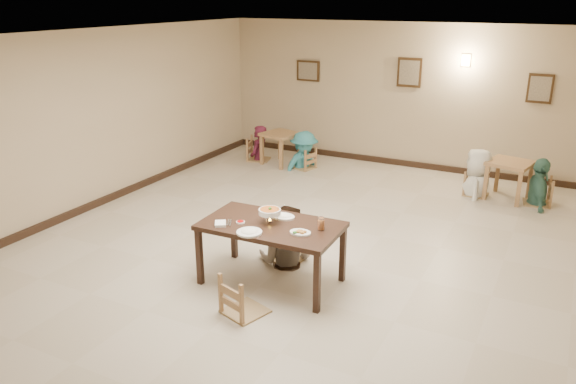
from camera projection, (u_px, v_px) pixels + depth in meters
The scene contains 31 objects.
floor at pixel (298, 253), 8.06m from camera, with size 10.00×10.00×0.00m, color beige.
ceiling at pixel (299, 37), 7.06m from camera, with size 10.00×10.00×0.00m, color silver.
wall_back at pixel (404, 96), 11.76m from camera, with size 10.00×10.00×0.00m, color tan.
wall_left at pixel (82, 123), 9.28m from camera, with size 10.00×10.00×0.00m, color tan.
baseboard_back at pixel (399, 162), 12.21m from camera, with size 8.00×0.06×0.12m, color black.
baseboard_left at pixel (93, 205), 9.75m from camera, with size 0.06×10.00×0.12m, color black.
picture_a at pixel (308, 71), 12.53m from camera, with size 0.55×0.04×0.45m.
picture_b at pixel (409, 72), 11.51m from camera, with size 0.50×0.04×0.60m.
picture_c at pixel (540, 89), 10.48m from camera, with size 0.45×0.04×0.55m.
wall_sconce at pixel (466, 60), 10.94m from camera, with size 0.16×0.05×0.22m, color #FFD88C.
main_table at pixel (271, 230), 7.02m from camera, with size 1.76×1.03×0.81m.
chair_far at pixel (288, 227), 7.74m from camera, with size 0.45×0.45×0.96m.
chair_near at pixel (244, 276), 6.41m from camera, with size 0.45×0.45×0.96m.
main_diner at pixel (286, 206), 7.54m from camera, with size 0.81×0.63×1.66m, color gray.
curry_warmer at pixel (270, 212), 6.97m from camera, with size 0.31×0.28×0.25m.
rice_plate_far at pixel (283, 216), 7.18m from camera, with size 0.32×0.32×0.07m.
rice_plate_near at pixel (249, 232), 6.71m from camera, with size 0.31×0.31×0.07m.
fried_plate at pixel (300, 232), 6.70m from camera, with size 0.26×0.26×0.06m.
chili_dish at pixel (240, 222), 7.01m from camera, with size 0.11×0.11×0.02m.
napkin_cutlery at pixel (221, 224), 6.95m from camera, with size 0.25×0.29×0.03m.
drink_glass at pixel (321, 224), 6.79m from camera, with size 0.08×0.08×0.16m.
bg_table_left at pixel (281, 139), 12.11m from camera, with size 0.86×0.86×0.70m.
bg_table_right at pixel (510, 169), 10.03m from camera, with size 0.84×0.84×0.71m.
bg_chair_ll at pixel (258, 139), 12.44m from camera, with size 0.46×0.46×0.98m.
bg_chair_lr at pixel (304, 149), 11.86m from camera, with size 0.41×0.41×0.87m.
bg_chair_rl at pixel (478, 173), 10.26m from camera, with size 0.41×0.41×0.86m.
bg_chair_rr at pixel (540, 179), 9.80m from camera, with size 0.44×0.44×0.93m.
bg_diner_a at pixel (258, 126), 12.34m from camera, with size 0.57×0.38×1.57m, color #55182F.
bg_diner_b at pixel (304, 131), 11.74m from camera, with size 1.04×0.60×1.61m, color teal.
bg_diner_c at pixel (481, 149), 10.11m from camera, with size 0.86×0.56×1.75m, color silver.
bg_diner_d at pixel (543, 158), 9.68m from camera, with size 0.98×0.41×1.68m, color #447C6C.
Camera 1 is at (3.21, -6.57, 3.51)m, focal length 35.00 mm.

